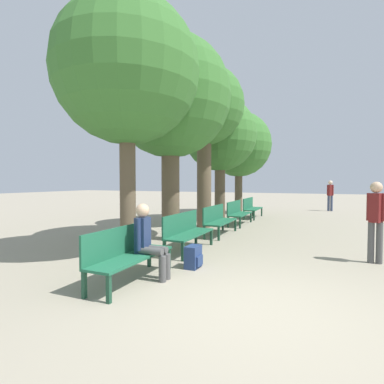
{
  "coord_description": "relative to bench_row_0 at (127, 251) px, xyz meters",
  "views": [
    {
      "loc": [
        0.85,
        -3.96,
        1.71
      ],
      "look_at": [
        -2.9,
        4.61,
        1.37
      ],
      "focal_mm": 28.0,
      "sensor_mm": 36.0,
      "label": 1
    }
  ],
  "objects": [
    {
      "name": "bench_row_4",
      "position": [
        0.0,
        9.63,
        0.0
      ],
      "size": [
        0.53,
        1.87,
        0.92
      ],
      "color": "#1E6042",
      "rests_on": "ground_plane"
    },
    {
      "name": "tree_row_0",
      "position": [
        -1.01,
        1.44,
        3.62
      ],
      "size": [
        3.27,
        3.27,
        5.81
      ],
      "color": "brown",
      "rests_on": "ground_plane"
    },
    {
      "name": "bench_row_2",
      "position": [
        0.0,
        4.82,
        0.0
      ],
      "size": [
        0.53,
        1.87,
        0.92
      ],
      "color": "#1E6042",
      "rests_on": "ground_plane"
    },
    {
      "name": "pedestrian_near",
      "position": [
        4.06,
        2.98,
        0.45
      ],
      "size": [
        0.34,
        0.3,
        1.7
      ],
      "color": "#4C4C4C",
      "rests_on": "ground_plane"
    },
    {
      "name": "tree_row_1",
      "position": [
        -1.01,
        3.53,
        3.58
      ],
      "size": [
        3.5,
        3.5,
        5.9
      ],
      "color": "brown",
      "rests_on": "ground_plane"
    },
    {
      "name": "bench_row_3",
      "position": [
        0.0,
        7.23,
        0.0
      ],
      "size": [
        0.53,
        1.87,
        0.92
      ],
      "color": "#1E6042",
      "rests_on": "ground_plane"
    },
    {
      "name": "tree_row_2",
      "position": [
        -1.01,
        6.22,
        3.91
      ],
      "size": [
        2.96,
        2.96,
        6.01
      ],
      "color": "brown",
      "rests_on": "ground_plane"
    },
    {
      "name": "tree_row_4",
      "position": [
        -1.01,
        11.22,
        3.09
      ],
      "size": [
        3.39,
        3.39,
        5.33
      ],
      "color": "brown",
      "rests_on": "ground_plane"
    },
    {
      "name": "person_seated",
      "position": [
        0.25,
        0.28,
        0.17
      ],
      "size": [
        0.63,
        0.36,
        1.31
      ],
      "color": "#4C4C4C",
      "rests_on": "ground_plane"
    },
    {
      "name": "ground_plane",
      "position": [
        2.2,
        -0.24,
        -0.52
      ],
      "size": [
        80.0,
        80.0,
        0.0
      ],
      "primitive_type": "plane",
      "color": "gray"
    },
    {
      "name": "backpack",
      "position": [
        0.73,
        1.16,
        -0.31
      ],
      "size": [
        0.28,
        0.38,
        0.44
      ],
      "color": "navy",
      "rests_on": "ground_plane"
    },
    {
      "name": "tree_row_3",
      "position": [
        -1.01,
        8.09,
        3.14
      ],
      "size": [
        3.12,
        3.12,
        5.26
      ],
      "color": "brown",
      "rests_on": "ground_plane"
    },
    {
      "name": "bench_row_1",
      "position": [
        0.0,
        2.41,
        0.0
      ],
      "size": [
        0.53,
        1.87,
        0.92
      ],
      "color": "#1E6042",
      "rests_on": "ground_plane"
    },
    {
      "name": "bench_row_0",
      "position": [
        0.0,
        0.0,
        0.0
      ],
      "size": [
        0.53,
        1.87,
        0.92
      ],
      "color": "#1E6042",
      "rests_on": "ground_plane"
    },
    {
      "name": "pedestrian_mid",
      "position": [
        3.45,
        14.62,
        0.48
      ],
      "size": [
        0.35,
        0.31,
        1.75
      ],
      "color": "#384260",
      "rests_on": "ground_plane"
    }
  ]
}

